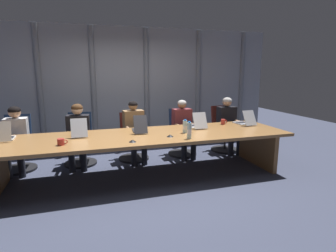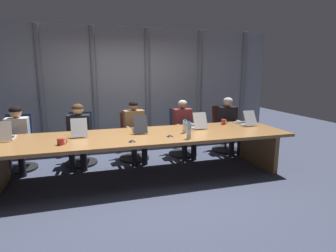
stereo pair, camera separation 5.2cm
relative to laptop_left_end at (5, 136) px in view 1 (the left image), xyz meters
The scene contains 24 objects.
ground_plane 2.23m from the laptop_left_end, ahead, with size 14.54×14.54×0.00m, color #383D51.
conference_table 2.10m from the laptop_left_end, ahead, with size 4.86×1.28×0.73m.
curtain_backdrop 2.82m from the laptop_left_end, 41.42° to the left, with size 7.27×0.17×2.73m.
laptop_left_end is the anchor object (origin of this frame).
laptop_left_mid 1.06m from the laptop_left_end, ahead, with size 0.26×0.47×0.30m.
laptop_center 2.05m from the laptop_left_end, ahead, with size 0.26×0.52×0.30m.
laptop_right_mid 3.13m from the laptop_left_end, ahead, with size 0.26×0.47×0.29m.
laptop_right_end 4.14m from the laptop_left_end, ahead, with size 0.27×0.48×0.29m.
office_chair_left_end 0.88m from the laptop_left_end, 91.19° to the left, with size 0.60×0.60×0.98m.
office_chair_left_mid 1.37m from the laptop_left_end, 36.28° to the left, with size 0.60×0.60×0.98m.
office_chair_center 2.25m from the laptop_left_end, 20.37° to the left, with size 0.60×0.60×0.93m.
office_chair_right_mid 3.23m from the laptop_left_end, 13.90° to the left, with size 0.60×0.60×0.97m.
office_chair_right_end 4.21m from the laptop_left_end, 10.62° to the left, with size 0.60×0.60×0.99m.
person_left_end 0.62m from the laptop_left_end, 89.21° to the left, with size 0.38×0.55×1.16m.
person_left_mid 1.20m from the laptop_left_end, 30.78° to the left, with size 0.46×0.57×1.16m.
person_center 2.17m from the laptop_left_end, 16.34° to the left, with size 0.43×0.57×1.18m.
person_right_mid 3.15m from the laptop_left_end, 11.12° to the left, with size 0.40×0.55×1.17m.
person_right_end 4.18m from the laptop_left_end, ahead, with size 0.41×0.56×1.19m.
water_bottle_primary 2.78m from the laptop_left_end, ahead, with size 0.08×0.08×0.23m.
water_bottle_secondary 2.78m from the laptop_left_end, 15.58° to the right, with size 0.07×0.07×0.27m.
coffee_mug_near 3.74m from the laptop_left_end, ahead, with size 0.13×0.08×0.10m.
coffee_mug_far 0.99m from the laptop_left_end, 34.22° to the right, with size 0.14×0.10×0.09m.
conference_mic_left_side 2.50m from the laptop_left_end, 12.36° to the right, with size 0.11×0.11×0.04m, color black.
conference_mic_middle 1.93m from the laptop_left_end, 20.77° to the right, with size 0.11×0.11×0.04m, color black.
Camera 1 is at (-0.93, -4.30, 1.76)m, focal length 29.46 mm.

